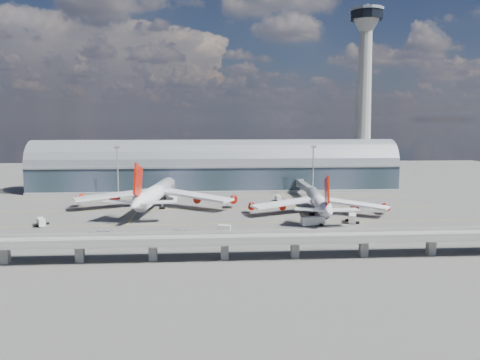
{
  "coord_description": "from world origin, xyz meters",
  "views": [
    {
      "loc": [
        -4.48,
        -182.93,
        39.03
      ],
      "look_at": [
        8.82,
        10.0,
        14.0
      ],
      "focal_mm": 35.0,
      "sensor_mm": 36.0,
      "label": 1
    }
  ],
  "objects": [
    {
      "name": "control_tower",
      "position": [
        85.0,
        83.0,
        51.64
      ],
      "size": [
        19.0,
        19.0,
        103.0
      ],
      "color": "gray",
      "rests_on": "ground"
    },
    {
      "name": "taxi_lines",
      "position": [
        0.0,
        22.11,
        0.01
      ],
      "size": [
        200.0,
        80.12,
        0.01
      ],
      "color": "gold",
      "rests_on": "ground"
    },
    {
      "name": "airliner_left",
      "position": [
        -27.96,
        23.01,
        6.68
      ],
      "size": [
        73.04,
        76.8,
        23.39
      ],
      "rotation": [
        0.0,
        0.0,
        -0.11
      ],
      "color": "white",
      "rests_on": "ground"
    },
    {
      "name": "airliner_right",
      "position": [
        41.15,
        4.8,
        5.05
      ],
      "size": [
        58.67,
        61.36,
        19.46
      ],
      "rotation": [
        0.0,
        0.0,
        -0.11
      ],
      "color": "white",
      "rests_on": "ground"
    },
    {
      "name": "service_truck_4",
      "position": [
        29.23,
        37.78,
        1.36
      ],
      "size": [
        2.71,
        4.86,
        2.71
      ],
      "rotation": [
        0.0,
        0.0,
        0.1
      ],
      "color": "beige",
      "rests_on": "ground"
    },
    {
      "name": "service_truck_0",
      "position": [
        -66.23,
        -9.18,
        1.47
      ],
      "size": [
        5.14,
        7.11,
        2.84
      ],
      "rotation": [
        0.0,
        0.0,
        0.48
      ],
      "color": "beige",
      "rests_on": "ground"
    },
    {
      "name": "terminal",
      "position": [
        0.0,
        77.99,
        11.34
      ],
      "size": [
        200.0,
        30.0,
        28.0
      ],
      "color": "#212E37",
      "rests_on": "ground"
    },
    {
      "name": "floodlight_mast_right",
      "position": [
        50.0,
        55.0,
        13.63
      ],
      "size": [
        3.0,
        0.7,
        25.7
      ],
      "color": "gray",
      "rests_on": "ground"
    },
    {
      "name": "ground",
      "position": [
        0.0,
        0.0,
        0.0
      ],
      "size": [
        500.0,
        500.0,
        0.0
      ],
      "primitive_type": "plane",
      "color": "#474744",
      "rests_on": "ground"
    },
    {
      "name": "cargo_train_2",
      "position": [
        47.51,
        -34.78,
        0.96
      ],
      "size": [
        8.43,
        3.36,
        1.84
      ],
      "rotation": [
        0.0,
        0.0,
        1.37
      ],
      "color": "gray",
      "rests_on": "ground"
    },
    {
      "name": "jet_bridge_right",
      "position": [
        44.83,
        51.18,
        5.18
      ],
      "size": [
        4.4,
        32.0,
        7.25
      ],
      "color": "gray",
      "rests_on": "ground"
    },
    {
      "name": "service_truck_2",
      "position": [
        34.16,
        -15.5,
        1.7
      ],
      "size": [
        9.37,
        4.78,
        3.27
      ],
      "rotation": [
        0.0,
        0.0,
        1.83
      ],
      "color": "beige",
      "rests_on": "ground"
    },
    {
      "name": "service_truck_3",
      "position": [
        50.29,
        -11.62,
        1.66
      ],
      "size": [
        4.59,
        7.19,
        3.25
      ],
      "rotation": [
        0.0,
        0.0,
        -0.33
      ],
      "color": "beige",
      "rests_on": "ground"
    },
    {
      "name": "cargo_train_0",
      "position": [
        -40.77,
        -25.42,
        0.8
      ],
      "size": [
        6.94,
        3.35,
        1.53
      ],
      "rotation": [
        0.0,
        0.0,
        1.28
      ],
      "color": "gray",
      "rests_on": "ground"
    },
    {
      "name": "service_truck_5",
      "position": [
        -21.86,
        37.7,
        1.48
      ],
      "size": [
        5.59,
        6.06,
        2.89
      ],
      "rotation": [
        0.0,
        0.0,
        0.69
      ],
      "color": "beige",
      "rests_on": "ground"
    },
    {
      "name": "jet_bridge_left",
      "position": [
        -24.19,
        53.12,
        5.18
      ],
      "size": [
        4.4,
        28.0,
        7.25
      ],
      "color": "gray",
      "rests_on": "ground"
    },
    {
      "name": "floodlight_mast_left",
      "position": [
        -50.0,
        55.0,
        13.63
      ],
      "size": [
        3.0,
        0.7,
        25.7
      ],
      "color": "gray",
      "rests_on": "ground"
    },
    {
      "name": "service_truck_1",
      "position": [
        1.05,
        -23.37,
        1.26
      ],
      "size": [
        4.65,
        2.87,
        2.51
      ],
      "rotation": [
        0.0,
        0.0,
        1.35
      ],
      "color": "beige",
      "rests_on": "ground"
    },
    {
      "name": "cargo_train_1",
      "position": [
        -14.04,
        -25.0,
        0.78
      ],
      "size": [
        6.79,
        2.12,
        1.49
      ],
      "rotation": [
        0.0,
        0.0,
        1.68
      ],
      "color": "gray",
      "rests_on": "ground"
    },
    {
      "name": "guideway",
      "position": [
        -0.0,
        -55.0,
        5.29
      ],
      "size": [
        220.0,
        8.5,
        7.2
      ],
      "color": "gray",
      "rests_on": "ground"
    }
  ]
}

